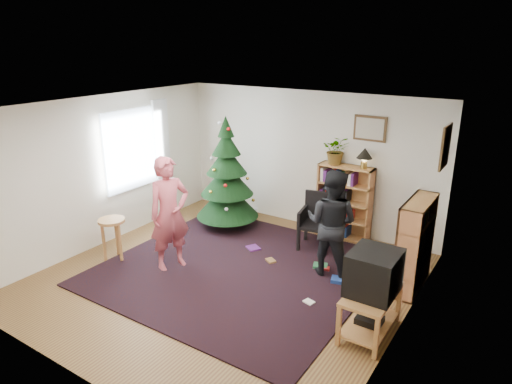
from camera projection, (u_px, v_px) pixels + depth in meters
The scene contains 23 objects.
floor at pixel (226, 278), 6.73m from camera, with size 5.00×5.00×0.00m, color brown.
ceiling at pixel (222, 107), 5.92m from camera, with size 5.00×5.00×0.00m, color white.
wall_back at pixel (306, 160), 8.31m from camera, with size 5.00×0.02×2.50m, color silver.
wall_front at pixel (67, 271), 4.34m from camera, with size 5.00×0.02×2.50m, color silver.
wall_left at pixel (104, 171), 7.61m from camera, with size 0.02×5.00×2.50m, color silver.
wall_right at pixel (406, 239), 5.03m from camera, with size 0.02×5.00×2.50m, color silver.
rug at pixel (238, 269), 6.96m from camera, with size 3.80×3.60×0.02m, color black.
window_pane at pixel (132, 150), 8.00m from camera, with size 0.04×1.20×1.40m, color silver.
curtain at pixel (162, 143), 8.53m from camera, with size 0.06×0.35×1.60m, color silver.
picture_back at pixel (370, 128), 7.47m from camera, with size 0.55×0.03×0.42m.
picture_right at pixel (446, 147), 6.21m from camera, with size 0.03×0.50×0.60m.
christmas_tree at pixel (227, 182), 8.29m from camera, with size 1.15×1.15×2.08m.
bookshelf_back at pixel (344, 201), 7.94m from camera, with size 0.95×0.30×1.30m.
bookshelf_right at pixel (415, 244), 6.29m from camera, with size 0.30×0.95×1.30m.
tv_stand at pixel (370, 309), 5.38m from camera, with size 0.50×0.90×0.55m.
crt_tv at pixel (374, 273), 5.22m from camera, with size 0.55×0.59×0.51m.
armchair at pixel (319, 219), 7.60m from camera, with size 0.60×0.60×0.93m.
stool at pixel (112, 228), 7.13m from camera, with size 0.41×0.41×0.69m.
person_standing at pixel (170, 214), 6.79m from camera, with size 0.64×0.42×1.75m, color #B94A54.
person_by_chair at pixel (332, 223), 6.61m from camera, with size 0.79×0.61×1.62m, color black.
potted_plant at pixel (336, 150), 7.76m from camera, with size 0.45×0.39×0.50m, color gray.
table_lamp at pixel (365, 155), 7.50m from camera, with size 0.26×0.26×0.35m.
floor_clutter at pixel (311, 271), 6.84m from camera, with size 2.23×1.19×0.08m.
Camera 1 is at (3.62, -4.76, 3.36)m, focal length 32.00 mm.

